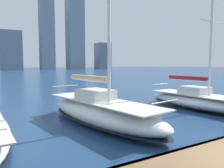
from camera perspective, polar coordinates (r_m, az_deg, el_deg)
sailboat_maroon at (r=17.53m, az=21.93°, el=-4.06°), size 3.20×9.15×9.75m
sailboat_tan at (r=12.08m, az=-2.94°, el=-7.00°), size 3.99×9.58×12.25m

